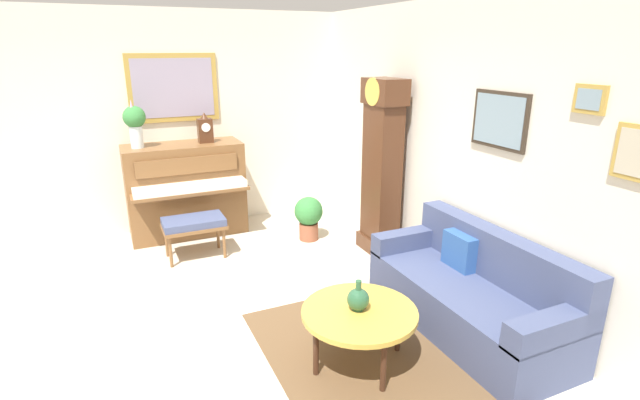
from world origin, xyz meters
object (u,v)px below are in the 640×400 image
Objects in this scene: flower_vase at (135,122)px; grandfather_clock at (382,173)px; piano_bench at (194,224)px; mantel_clock at (205,129)px; piano at (186,189)px; green_jug at (358,299)px; potted_plant at (309,215)px; coffee_table at (359,314)px; couch at (472,294)px.

grandfather_clock is at bearing 59.02° from flower_vase.
piano_bench is 1.84× the size of mantel_clock.
green_jug is at bearing 12.25° from piano.
mantel_clock is 1.58× the size of green_jug.
grandfather_clock is at bearing 44.03° from potted_plant.
grandfather_clock is 1.12m from potted_plant.
coffee_table is 0.12m from green_jug.
mantel_clock is (-1.50, -1.68, 0.39)m from grandfather_clock.
flower_vase is (-3.29, -1.24, 1.08)m from coffee_table.
green_jug is (3.27, 0.41, -0.81)m from mantel_clock.
couch is (1.74, -0.13, -0.65)m from grandfather_clock.
grandfather_clock is at bearing 144.73° from coffee_table.
potted_plant is (-2.45, 0.63, -0.10)m from coffee_table.
flower_vase is (-3.24, -2.37, 1.19)m from couch.
grandfather_clock is 2.22m from green_jug.
grandfather_clock is 1.87m from couch.
piano_bench is at bearing -4.58° from piano.
potted_plant is at bearing -135.97° from grandfather_clock.
piano is 0.82m from piano_bench.
flower_vase is (0.00, -0.52, 0.90)m from piano.
piano is at bearing -167.72° from coffee_table.
piano_bench is at bearing 29.84° from flower_vase.
piano_bench is 0.34× the size of grandfather_clock.
couch is at bearing 25.58° from mantel_clock.
grandfather_clock is at bearing 175.70° from couch.
mantel_clock is at bearing -131.70° from grandfather_clock.
potted_plant is (0.84, 1.35, -0.28)m from piano.
mantel_clock is at bearing -154.42° from couch.
coffee_table is at bearing 17.36° from piano_bench.
piano is 0.81m from mantel_clock.
potted_plant is at bearing 51.19° from mantel_clock.
piano_bench is 2.61m from coffee_table.
mantel_clock reaches higher than piano.
piano_bench is 1.41m from potted_plant.
couch is 3.39× the size of potted_plant.
mantel_clock is (0.00, 0.30, 0.76)m from piano.
mantel_clock is 3.40m from green_jug.
coffee_table is 2.53m from potted_plant.
grandfather_clock is 2.29m from mantel_clock.
grandfather_clock reaches higher than green_jug.
green_jug is (1.77, -1.27, -0.42)m from grandfather_clock.
piano_bench is at bearing -24.45° from mantel_clock.
piano is 3.35m from green_jug.
green_jug is (-0.02, -0.01, 0.12)m from coffee_table.
grandfather_clock is at bearing 70.93° from piano_bench.
piano_bench is 1.29m from mantel_clock.
piano_bench is at bearing -92.00° from potted_plant.
potted_plant is at bearing 65.66° from flower_vase.
coffee_table is at bearing -87.75° from couch.
grandfather_clock is at bearing 48.30° from mantel_clock.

